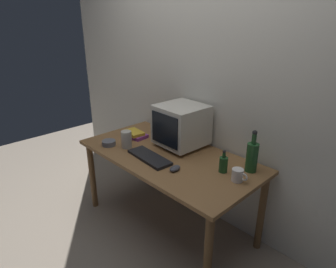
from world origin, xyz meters
name	(u,v)px	position (x,y,z in m)	size (l,w,h in m)	color
ground_plane	(168,224)	(0.00, 0.00, 0.00)	(6.00, 6.00, 0.00)	gray
back_wall	(206,82)	(0.00, 0.45, 1.25)	(4.00, 0.08, 2.50)	silver
desk	(168,163)	(0.00, 0.00, 0.63)	(1.55, 0.79, 0.71)	olive
crt_monitor	(181,125)	(-0.04, 0.20, 0.91)	(0.39, 0.40, 0.37)	beige
keyboard	(149,157)	(-0.04, -0.17, 0.73)	(0.42, 0.15, 0.02)	black
computer_mouse	(175,168)	(0.24, -0.16, 0.73)	(0.06, 0.10, 0.04)	#3F3F47
bottle_tall	(252,156)	(0.63, 0.24, 0.83)	(0.09, 0.09, 0.32)	#1E4C23
bottle_short	(223,164)	(0.49, 0.09, 0.78)	(0.06, 0.06, 0.18)	#1E4C23
book_stack	(135,134)	(-0.50, 0.03, 0.74)	(0.24, 0.16, 0.06)	#843893
mug	(238,175)	(0.64, 0.05, 0.76)	(0.12, 0.08, 0.09)	white
cd_spindle	(109,143)	(-0.50, -0.25, 0.74)	(0.12, 0.12, 0.04)	#595B66
metal_canister	(126,139)	(-0.35, -0.16, 0.79)	(0.09, 0.09, 0.15)	#B7B2A8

